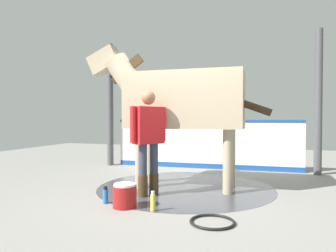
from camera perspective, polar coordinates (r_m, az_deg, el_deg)
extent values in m
cube|color=gray|center=(5.24, 2.84, -12.14)|extent=(16.00, 16.00, 0.02)
cylinder|color=#42444C|center=(5.56, 3.23, -11.21)|extent=(3.08, 3.08, 0.00)
cube|color=white|center=(7.57, 6.94, -3.55)|extent=(0.18, 4.48, 1.12)
cube|color=#1E4C99|center=(7.54, 6.95, 0.93)|extent=(0.20, 4.48, 0.06)
cube|color=#1E4C99|center=(7.63, 6.92, -7.31)|extent=(0.19, 4.48, 0.12)
cylinder|color=#4C4C51|center=(8.16, -10.61, 3.85)|extent=(0.16, 0.16, 3.13)
cylinder|color=#4C4C51|center=(7.38, 25.98, 3.99)|extent=(0.16, 0.16, 3.13)
cube|color=tan|center=(5.43, 3.26, 4.67)|extent=(1.01, 2.02, 0.96)
cylinder|color=tan|center=(5.44, -5.24, -5.92)|extent=(0.16, 0.16, 1.05)
cylinder|color=tan|center=(5.93, -3.36, -5.30)|extent=(0.16, 0.16, 1.05)
cylinder|color=tan|center=(5.09, 10.96, -6.45)|extent=(0.16, 0.16, 1.05)
cylinder|color=tan|center=(5.61, 11.46, -5.72)|extent=(0.16, 0.16, 1.05)
cylinder|color=tan|center=(5.83, -7.65, 8.98)|extent=(0.45, 0.81, 0.88)
cube|color=#382819|center=(5.85, -7.66, 10.37)|extent=(0.08, 0.67, 0.54)
cube|color=tan|center=(6.07, -11.56, 11.68)|extent=(0.30, 0.66, 0.56)
cylinder|color=#382819|center=(5.29, 14.94, 3.62)|extent=(0.14, 0.70, 0.35)
cylinder|color=#47331E|center=(5.02, -2.61, -10.69)|extent=(0.15, 0.15, 0.33)
cylinder|color=#383D51|center=(4.95, -2.61, -6.05)|extent=(0.13, 0.13, 0.49)
cylinder|color=#47331E|center=(4.90, -4.66, -11.00)|extent=(0.15, 0.15, 0.33)
cylinder|color=#383D51|center=(4.83, -4.67, -6.25)|extent=(0.13, 0.13, 0.49)
cube|color=red|center=(4.85, -3.64, 0.14)|extent=(0.52, 0.44, 0.58)
cylinder|color=red|center=(5.02, -0.97, 0.36)|extent=(0.09, 0.09, 0.55)
cylinder|color=red|center=(4.68, -6.50, 0.27)|extent=(0.09, 0.09, 0.55)
sphere|color=#936B4C|center=(4.86, -3.64, 5.24)|extent=(0.22, 0.22, 0.22)
cylinder|color=maroon|center=(4.37, -7.99, -12.75)|extent=(0.33, 0.33, 0.29)
cylinder|color=white|center=(4.34, -8.00, -10.67)|extent=(0.30, 0.30, 0.03)
cylinder|color=#D8CC4C|center=(4.17, -2.81, -13.98)|extent=(0.07, 0.07, 0.22)
cylinder|color=white|center=(4.14, -2.81, -12.21)|extent=(0.05, 0.05, 0.05)
cylinder|color=blue|center=(4.61, -11.45, -12.61)|extent=(0.08, 0.08, 0.20)
cylinder|color=black|center=(4.58, -11.46, -11.11)|extent=(0.05, 0.05, 0.04)
torus|color=black|center=(3.79, 8.17, -17.06)|extent=(0.53, 0.53, 0.03)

